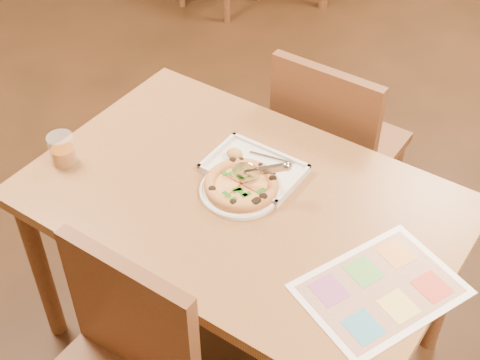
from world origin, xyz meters
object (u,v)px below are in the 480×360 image
Objects in this scene: dining_table at (242,217)px; chair_far at (332,135)px; appetizer_tray at (253,169)px; glass_tumbler at (63,151)px; pizza_cutter at (259,171)px; plate at (240,191)px; menu at (381,289)px; pizza at (241,185)px.

chair_far is at bearing 90.00° from dining_table.
appetizer_tray is 2.85× the size of glass_tumbler.
pizza_cutter is at bearing 21.47° from glass_tumbler.
chair_far is 1.90× the size of plate.
dining_table is 2.77× the size of chair_far.
chair_far reaches higher than dining_table.
menu is at bearing -20.54° from appetizer_tray.
pizza_cutter is (0.03, 0.04, 0.17)m from dining_table.
dining_table is 3.14× the size of menu.
plate is (-0.02, -0.59, 0.16)m from chair_far.
chair_far is 0.99m from glass_tumbler.
appetizer_tray is at bearing 103.28° from pizza.
dining_table is at bearing -71.80° from appetizer_tray.
glass_tumbler is (-0.56, -0.79, 0.20)m from chair_far.
chair_far reaches higher than plate.
chair_far is at bearing 54.64° from glass_tumbler.
pizza_cutter reaches higher than pizza.
pizza_cutter is 0.12m from appetizer_tray.
glass_tumbler is 0.25× the size of menu.
chair_far is 4.50× the size of glass_tumbler.
pizza is 0.53m from menu.
pizza_cutter is at bearing -45.99° from appetizer_tray.
glass_tumbler is (-0.52, -0.30, 0.03)m from appetizer_tray.
pizza is 2.20× the size of glass_tumbler.
appetizer_tray reaches higher than menu.
appetizer_tray is at bearing 85.52° from chair_far.
dining_table is at bearing -149.74° from pizza_cutter.
plate is 2.37× the size of glass_tumbler.
chair_far is 3.02× the size of pizza_cutter.
menu is (0.50, -0.69, 0.16)m from chair_far.
menu reaches higher than dining_table.
appetizer_tray is (-0.04, 0.12, 0.10)m from dining_table.
plate is 0.60× the size of menu.
pizza reaches higher than dining_table.
pizza_cutter reaches higher than appetizer_tray.
plate is at bearing 88.40° from chair_far.
glass_tumbler is (-0.56, -0.19, 0.13)m from dining_table.
plate is 0.53m from menu.
plate is at bearing -172.30° from pizza_cutter.
chair_far reaches higher than menu.
glass_tumbler is (-0.54, -0.20, 0.04)m from plate.
chair_far is at bearing 126.12° from menu.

